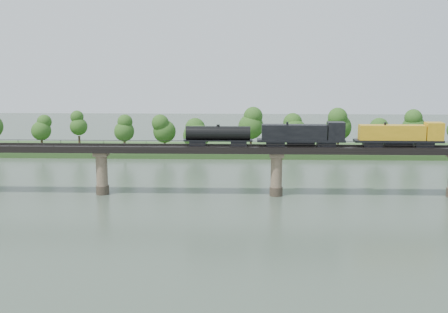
{
  "coord_description": "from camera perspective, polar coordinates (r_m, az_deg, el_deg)",
  "views": [
    {
      "loc": [
        -7.84,
        -94.85,
        32.5
      ],
      "look_at": [
        -11.92,
        30.0,
        9.0
      ],
      "focal_mm": 45.0,
      "sensor_mm": 36.0,
      "label": 1
    }
  ],
  "objects": [
    {
      "name": "bridge",
      "position": [
        127.99,
        5.34,
        -1.59
      ],
      "size": [
        236.0,
        30.0,
        11.5
      ],
      "color": "#473A2D",
      "rests_on": "ground"
    },
    {
      "name": "freight_train",
      "position": [
        129.23,
        14.3,
        2.14
      ],
      "size": [
        79.52,
        3.1,
        5.47
      ],
      "color": "black",
      "rests_on": "bridge"
    },
    {
      "name": "ground",
      "position": [
        100.57,
        6.31,
        -8.27
      ],
      "size": [
        400.0,
        400.0,
        0.0
      ],
      "primitive_type": "plane",
      "color": "#354436",
      "rests_on": "ground"
    },
    {
      "name": "bridge_superstructure",
      "position": [
        126.8,
        5.39,
        1.21
      ],
      "size": [
        220.0,
        4.9,
        0.75
      ],
      "color": "black",
      "rests_on": "bridge"
    },
    {
      "name": "far_bank",
      "position": [
        182.79,
        4.3,
        0.64
      ],
      "size": [
        300.0,
        24.0,
        1.6
      ],
      "primitive_type": "cube",
      "color": "#27491D",
      "rests_on": "ground"
    },
    {
      "name": "far_treeline",
      "position": [
        176.97,
        1.74,
        2.96
      ],
      "size": [
        289.06,
        17.54,
        13.6
      ],
      "color": "#382619",
      "rests_on": "far_bank"
    }
  ]
}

